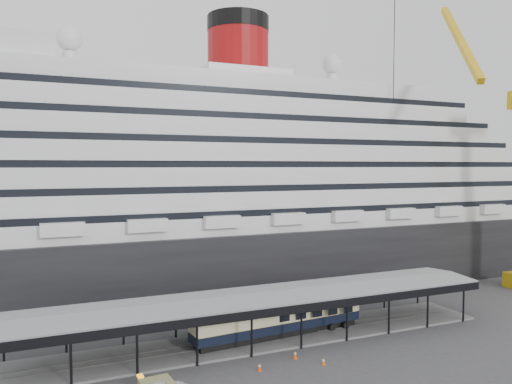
{
  "coord_description": "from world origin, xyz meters",
  "views": [
    {
      "loc": [
        -22.53,
        -45.09,
        19.53
      ],
      "look_at": [
        0.71,
        8.0,
        16.47
      ],
      "focal_mm": 35.0,
      "sensor_mm": 36.0,
      "label": 1
    }
  ],
  "objects": [
    {
      "name": "ground",
      "position": [
        0.0,
        0.0,
        0.0
      ],
      "size": [
        200.0,
        200.0,
        0.0
      ],
      "primitive_type": "plane",
      "color": "#37373A",
      "rests_on": "ground"
    },
    {
      "name": "platform_canopy",
      "position": [
        0.0,
        5.0,
        2.36
      ],
      "size": [
        56.0,
        9.18,
        5.3
      ],
      "color": "slate",
      "rests_on": "ground"
    },
    {
      "name": "cruise_ship",
      "position": [
        0.05,
        32.0,
        18.35
      ],
      "size": [
        130.0,
        30.0,
        43.9
      ],
      "color": "black",
      "rests_on": "ground"
    },
    {
      "name": "traffic_cone_mid",
      "position": [
        2.74,
        -3.86,
        0.37
      ],
      "size": [
        0.44,
        0.44,
        0.75
      ],
      "rotation": [
        0.0,
        0.0,
        0.17
      ],
      "color": "#E55F0C",
      "rests_on": "ground"
    },
    {
      "name": "pullman_carriage",
      "position": [
        2.27,
        5.0,
        2.52
      ],
      "size": [
        21.17,
        4.46,
        20.63
      ],
      "rotation": [
        0.0,
        0.0,
        0.08
      ],
      "color": "black",
      "rests_on": "ground"
    },
    {
      "name": "traffic_cone_left",
      "position": [
        -3.56,
        -2.6,
        0.38
      ],
      "size": [
        0.44,
        0.44,
        0.77
      ],
      "rotation": [
        0.0,
        0.0,
        0.13
      ],
      "color": "#F8450D",
      "rests_on": "ground"
    },
    {
      "name": "traffic_cone_right",
      "position": [
        0.97,
        -1.28,
        0.41
      ],
      "size": [
        0.5,
        0.5,
        0.83
      ],
      "rotation": [
        0.0,
        0.0,
        0.2
      ],
      "color": "#F24D0D",
      "rests_on": "ground"
    }
  ]
}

